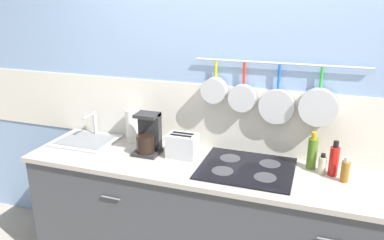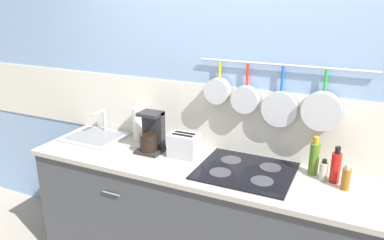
{
  "view_description": "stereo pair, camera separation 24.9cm",
  "coord_description": "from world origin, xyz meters",
  "px_view_note": "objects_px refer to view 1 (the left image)",
  "views": [
    {
      "loc": [
        0.55,
        -2.23,
        2.05
      ],
      "look_at": [
        -0.23,
        0.0,
        1.25
      ],
      "focal_mm": 35.0,
      "sensor_mm": 36.0,
      "label": 1
    },
    {
      "loc": [
        0.78,
        -2.14,
        2.05
      ],
      "look_at": [
        -0.23,
        0.0,
        1.25
      ],
      "focal_mm": 35.0,
      "sensor_mm": 36.0,
      "label": 2
    }
  ],
  "objects_px": {
    "toaster": "(182,146)",
    "bottle_olive_oil": "(345,171)",
    "bottle_vinegar": "(334,160)",
    "paper_towel_roll": "(133,125)",
    "bottle_sesame_oil": "(312,153)",
    "coffee_maker": "(148,137)",
    "bottle_cooking_wine": "(322,165)"
  },
  "relations": [
    {
      "from": "bottle_vinegar",
      "to": "bottle_olive_oil",
      "type": "xyz_separation_m",
      "value": [
        0.07,
        -0.07,
        -0.03
      ]
    },
    {
      "from": "paper_towel_roll",
      "to": "bottle_vinegar",
      "type": "distance_m",
      "value": 1.5
    },
    {
      "from": "coffee_maker",
      "to": "bottle_vinegar",
      "type": "distance_m",
      "value": 1.28
    },
    {
      "from": "toaster",
      "to": "coffee_maker",
      "type": "bearing_deg",
      "value": -177.15
    },
    {
      "from": "bottle_vinegar",
      "to": "bottle_olive_oil",
      "type": "bearing_deg",
      "value": -46.12
    },
    {
      "from": "paper_towel_roll",
      "to": "bottle_olive_oil",
      "type": "relative_size",
      "value": 1.6
    },
    {
      "from": "toaster",
      "to": "bottle_olive_oil",
      "type": "distance_m",
      "value": 1.09
    },
    {
      "from": "toaster",
      "to": "bottle_olive_oil",
      "type": "relative_size",
      "value": 1.37
    },
    {
      "from": "toaster",
      "to": "bottle_vinegar",
      "type": "height_order",
      "value": "bottle_vinegar"
    },
    {
      "from": "coffee_maker",
      "to": "bottle_olive_oil",
      "type": "height_order",
      "value": "coffee_maker"
    },
    {
      "from": "bottle_sesame_oil",
      "to": "bottle_olive_oil",
      "type": "bearing_deg",
      "value": -32.46
    },
    {
      "from": "coffee_maker",
      "to": "toaster",
      "type": "distance_m",
      "value": 0.26
    },
    {
      "from": "paper_towel_roll",
      "to": "bottle_vinegar",
      "type": "xyz_separation_m",
      "value": [
        1.49,
        -0.11,
        -0.03
      ]
    },
    {
      "from": "toaster",
      "to": "bottle_sesame_oil",
      "type": "relative_size",
      "value": 0.88
    },
    {
      "from": "bottle_cooking_wine",
      "to": "bottle_olive_oil",
      "type": "bearing_deg",
      "value": -27.0
    },
    {
      "from": "paper_towel_roll",
      "to": "coffee_maker",
      "type": "bearing_deg",
      "value": -39.1
    },
    {
      "from": "paper_towel_roll",
      "to": "toaster",
      "type": "distance_m",
      "value": 0.5
    },
    {
      "from": "coffee_maker",
      "to": "bottle_olive_oil",
      "type": "xyz_separation_m",
      "value": [
        1.35,
        -0.01,
        -0.05
      ]
    },
    {
      "from": "paper_towel_roll",
      "to": "bottle_sesame_oil",
      "type": "bearing_deg",
      "value": -2.04
    },
    {
      "from": "coffee_maker",
      "to": "bottle_sesame_oil",
      "type": "bearing_deg",
      "value": 6.18
    },
    {
      "from": "paper_towel_roll",
      "to": "bottle_cooking_wine",
      "type": "bearing_deg",
      "value": -4.38
    },
    {
      "from": "paper_towel_roll",
      "to": "bottle_sesame_oil",
      "type": "height_order",
      "value": "paper_towel_roll"
    },
    {
      "from": "toaster",
      "to": "bottle_sesame_oil",
      "type": "xyz_separation_m",
      "value": [
        0.88,
        0.11,
        0.03
      ]
    },
    {
      "from": "paper_towel_roll",
      "to": "toaster",
      "type": "relative_size",
      "value": 1.17
    },
    {
      "from": "bottle_cooking_wine",
      "to": "bottle_olive_oil",
      "type": "relative_size",
      "value": 0.85
    },
    {
      "from": "toaster",
      "to": "bottle_olive_oil",
      "type": "bearing_deg",
      "value": -1.0
    },
    {
      "from": "coffee_maker",
      "to": "bottle_sesame_oil",
      "type": "relative_size",
      "value": 1.18
    },
    {
      "from": "paper_towel_roll",
      "to": "coffee_maker",
      "type": "xyz_separation_m",
      "value": [
        0.21,
        -0.17,
        -0.01
      ]
    },
    {
      "from": "paper_towel_roll",
      "to": "bottle_vinegar",
      "type": "bearing_deg",
      "value": -4.13
    },
    {
      "from": "bottle_sesame_oil",
      "to": "toaster",
      "type": "bearing_deg",
      "value": -172.84
    },
    {
      "from": "bottle_cooking_wine",
      "to": "bottle_vinegar",
      "type": "distance_m",
      "value": 0.08
    },
    {
      "from": "bottle_sesame_oil",
      "to": "bottle_olive_oil",
      "type": "height_order",
      "value": "bottle_sesame_oil"
    }
  ]
}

